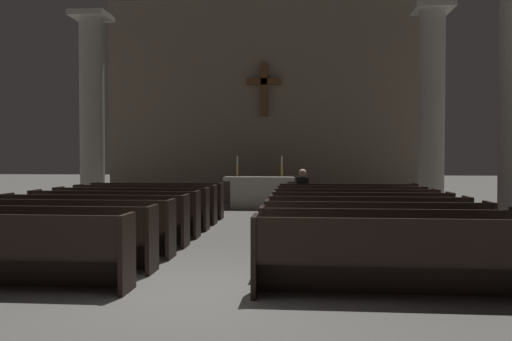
# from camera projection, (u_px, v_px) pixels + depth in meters

# --- Properties ---
(ground_plane) EXTENTS (80.00, 80.00, 0.00)m
(ground_plane) POSITION_uv_depth(u_px,v_px,m) (191.00, 293.00, 6.29)
(ground_plane) COLOR #66635E
(pew_left_row_2) EXTENTS (3.46, 0.50, 0.95)m
(pew_left_row_2) POSITION_uv_depth(u_px,v_px,m) (35.00, 238.00, 7.51)
(pew_left_row_2) COLOR black
(pew_left_row_2) RESTS_ON ground
(pew_left_row_3) EXTENTS (3.46, 0.50, 0.95)m
(pew_left_row_3) POSITION_uv_depth(u_px,v_px,m) (68.00, 228.00, 8.57)
(pew_left_row_3) COLOR black
(pew_left_row_3) RESTS_ON ground
(pew_left_row_4) EXTENTS (3.46, 0.50, 0.95)m
(pew_left_row_4) POSITION_uv_depth(u_px,v_px,m) (94.00, 220.00, 9.62)
(pew_left_row_4) COLOR black
(pew_left_row_4) RESTS_ON ground
(pew_left_row_5) EXTENTS (3.46, 0.50, 0.95)m
(pew_left_row_5) POSITION_uv_depth(u_px,v_px,m) (114.00, 214.00, 10.68)
(pew_left_row_5) COLOR black
(pew_left_row_5) RESTS_ON ground
(pew_left_row_6) EXTENTS (3.46, 0.50, 0.95)m
(pew_left_row_6) POSITION_uv_depth(u_px,v_px,m) (131.00, 208.00, 11.74)
(pew_left_row_6) COLOR black
(pew_left_row_6) RESTS_ON ground
(pew_left_row_7) EXTENTS (3.46, 0.50, 0.95)m
(pew_left_row_7) POSITION_uv_depth(u_px,v_px,m) (145.00, 204.00, 12.79)
(pew_left_row_7) COLOR black
(pew_left_row_7) RESTS_ON ground
(pew_left_row_8) EXTENTS (3.46, 0.50, 0.95)m
(pew_left_row_8) POSITION_uv_depth(u_px,v_px,m) (157.00, 200.00, 13.85)
(pew_left_row_8) COLOR black
(pew_left_row_8) RESTS_ON ground
(pew_right_row_1) EXTENTS (3.46, 0.50, 0.95)m
(pew_right_row_1) POSITION_uv_depth(u_px,v_px,m) (402.00, 258.00, 6.02)
(pew_right_row_1) COLOR black
(pew_right_row_1) RESTS_ON ground
(pew_right_row_2) EXTENTS (3.46, 0.50, 0.95)m
(pew_right_row_2) POSITION_uv_depth(u_px,v_px,m) (387.00, 243.00, 7.08)
(pew_right_row_2) COLOR black
(pew_right_row_2) RESTS_ON ground
(pew_right_row_3) EXTENTS (3.46, 0.50, 0.95)m
(pew_right_row_3) POSITION_uv_depth(u_px,v_px,m) (376.00, 231.00, 8.14)
(pew_right_row_3) COLOR black
(pew_right_row_3) RESTS_ON ground
(pew_right_row_4) EXTENTS (3.46, 0.50, 0.95)m
(pew_right_row_4) POSITION_uv_depth(u_px,v_px,m) (368.00, 223.00, 9.19)
(pew_right_row_4) COLOR black
(pew_right_row_4) RESTS_ON ground
(pew_right_row_5) EXTENTS (3.46, 0.50, 0.95)m
(pew_right_row_5) POSITION_uv_depth(u_px,v_px,m) (361.00, 216.00, 10.25)
(pew_right_row_5) COLOR black
(pew_right_row_5) RESTS_ON ground
(pew_right_row_6) EXTENTS (3.46, 0.50, 0.95)m
(pew_right_row_6) POSITION_uv_depth(u_px,v_px,m) (355.00, 210.00, 11.31)
(pew_right_row_6) COLOR black
(pew_right_row_6) RESTS_ON ground
(pew_right_row_7) EXTENTS (3.46, 0.50, 0.95)m
(pew_right_row_7) POSITION_uv_depth(u_px,v_px,m) (351.00, 206.00, 12.36)
(pew_right_row_7) COLOR black
(pew_right_row_7) RESTS_ON ground
(pew_right_row_8) EXTENTS (3.46, 0.50, 0.95)m
(pew_right_row_8) POSITION_uv_depth(u_px,v_px,m) (347.00, 202.00, 13.42)
(pew_right_row_8) COLOR black
(pew_right_row_8) RESTS_ON ground
(column_left_second) EXTENTS (1.09, 1.09, 5.96)m
(column_left_second) POSITION_uv_depth(u_px,v_px,m) (92.00, 115.00, 15.94)
(column_left_second) COLOR #ADA89E
(column_left_second) RESTS_ON ground
(column_right_second) EXTENTS (1.09, 1.09, 5.96)m
(column_right_second) POSITION_uv_depth(u_px,v_px,m) (432.00, 113.00, 15.06)
(column_right_second) COLOR #ADA89E
(column_right_second) RESTS_ON ground
(altar) EXTENTS (2.20, 0.90, 1.01)m
(altar) POSITION_uv_depth(u_px,v_px,m) (260.00, 192.00, 16.49)
(altar) COLOR #A8A399
(altar) RESTS_ON ground
(candlestick_left) EXTENTS (0.16, 0.16, 0.65)m
(candlestick_left) POSITION_uv_depth(u_px,v_px,m) (237.00, 170.00, 16.53)
(candlestick_left) COLOR #B79338
(candlestick_left) RESTS_ON altar
(candlestick_right) EXTENTS (0.16, 0.16, 0.65)m
(candlestick_right) POSITION_uv_depth(u_px,v_px,m) (282.00, 170.00, 16.41)
(candlestick_right) COLOR #B79338
(candlestick_right) RESTS_ON altar
(apse_with_cross) EXTENTS (11.22, 0.47, 7.21)m
(apse_with_cross) POSITION_uv_depth(u_px,v_px,m) (264.00, 101.00, 18.58)
(apse_with_cross) COLOR gray
(apse_with_cross) RESTS_ON ground
(lone_worshipper) EXTENTS (0.32, 0.43, 1.32)m
(lone_worshipper) POSITION_uv_depth(u_px,v_px,m) (303.00, 193.00, 13.55)
(lone_worshipper) COLOR #26262B
(lone_worshipper) RESTS_ON ground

